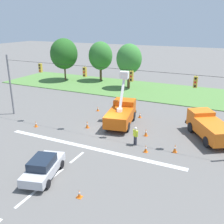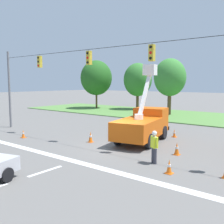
{
  "view_description": "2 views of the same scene",
  "coord_description": "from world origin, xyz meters",
  "views": [
    {
      "loc": [
        11.03,
        -22.32,
        10.8
      ],
      "look_at": [
        -0.11,
        1.1,
        1.8
      ],
      "focal_mm": 42.0,
      "sensor_mm": 36.0,
      "label": 1
    },
    {
      "loc": [
        10.16,
        -13.72,
        4.29
      ],
      "look_at": [
        -1.15,
        0.77,
        2.22
      ],
      "focal_mm": 42.0,
      "sensor_mm": 36.0,
      "label": 2
    }
  ],
  "objects": [
    {
      "name": "sedan_silver",
      "position": [
        -0.63,
        -9.44,
        0.79
      ],
      "size": [
        2.83,
        4.61,
        1.56
      ],
      "color": "#B7B7BC",
      "rests_on": "ground"
    },
    {
      "name": "lane_markings",
      "position": [
        0.0,
        -5.47,
        0.0
      ],
      "size": [
        17.6,
        15.25,
        0.01
      ],
      "color": "silver",
      "rests_on": "ground"
    },
    {
      "name": "traffic_cone_foreground_left",
      "position": [
        -2.5,
        -0.03,
        0.39
      ],
      "size": [
        0.36,
        0.36,
        0.79
      ],
      "color": "orange",
      "rests_on": "ground"
    },
    {
      "name": "traffic_cone_lane_edge_b",
      "position": [
        3.82,
        0.68,
        0.38
      ],
      "size": [
        0.36,
        0.36,
        0.76
      ],
      "color": "orange",
      "rests_on": "ground"
    },
    {
      "name": "traffic_cone_mid_left",
      "position": [
        4.9,
        -2.58,
        0.33
      ],
      "size": [
        0.36,
        0.36,
        0.68
      ],
      "color": "orange",
      "rests_on": "ground"
    },
    {
      "name": "grass_verge",
      "position": [
        0.0,
        18.0,
        0.05
      ],
      "size": [
        56.0,
        12.0,
        0.1
      ],
      "primitive_type": "cube",
      "color": "#517F3D",
      "rests_on": "ground"
    },
    {
      "name": "tree_centre",
      "position": [
        -5.09,
        18.1,
        4.94
      ],
      "size": [
        4.21,
        3.97,
        7.42
      ],
      "color": "brown",
      "rests_on": "ground"
    },
    {
      "name": "traffic_cone_foreground_right",
      "position": [
        7.21,
        -1.55,
        0.39
      ],
      "size": [
        0.36,
        0.36,
        0.78
      ],
      "color": "orange",
      "rests_on": "ground"
    },
    {
      "name": "traffic_cone_lane_edge_a",
      "position": [
        -7.69,
        -2.14,
        0.31
      ],
      "size": [
        0.36,
        0.36,
        0.64
      ],
      "color": "orange",
      "rests_on": "ground"
    },
    {
      "name": "signal_gantry",
      "position": [
        -0.03,
        -0.0,
        4.58
      ],
      "size": [
        26.2,
        0.33,
        7.2
      ],
      "color": "slate",
      "rests_on": "ground"
    },
    {
      "name": "road_worker",
      "position": [
        3.56,
        -1.63,
        1.0
      ],
      "size": [
        0.57,
        0.41,
        1.77
      ],
      "color": "#383842",
      "rests_on": "ground"
    },
    {
      "name": "tree_far_west",
      "position": [
        -18.41,
        18.7,
        5.06
      ],
      "size": [
        4.91,
        5.4,
        7.9
      ],
      "color": "brown",
      "rests_on": "ground"
    },
    {
      "name": "ground_plane",
      "position": [
        0.0,
        0.0,
        0.0
      ],
      "size": [
        200.0,
        200.0,
        0.0
      ],
      "primitive_type": "plane",
      "color": "#605E5B"
    },
    {
      "name": "tree_west",
      "position": [
        -12.08,
        21.29,
        4.73
      ],
      "size": [
        4.48,
        4.24,
        7.34
      ],
      "color": "brown",
      "rests_on": "ground"
    },
    {
      "name": "traffic_cone_mid_right",
      "position": [
        1.51,
        5.37,
        0.3
      ],
      "size": [
        0.36,
        0.36,
        0.63
      ],
      "color": "orange",
      "rests_on": "ground"
    },
    {
      "name": "traffic_cone_near_bucket",
      "position": [
        3.01,
        -10.38,
        0.27
      ],
      "size": [
        0.36,
        0.36,
        0.58
      ],
      "color": "orange",
      "rests_on": "ground"
    },
    {
      "name": "traffic_cone_far_left",
      "position": [
        -4.16,
        5.42,
        0.28
      ],
      "size": [
        0.36,
        0.36,
        0.59
      ],
      "color": "orange",
      "rests_on": "ground"
    },
    {
      "name": "utility_truck_support_near",
      "position": [
        9.46,
        2.81,
        1.19
      ],
      "size": [
        5.28,
        6.38,
        2.23
      ],
      "color": "orange",
      "rests_on": "ground"
    },
    {
      "name": "utility_truck_bucket_lift",
      "position": [
        0.33,
        2.56,
        1.33
      ],
      "size": [
        3.48,
        6.25,
        5.65
      ],
      "color": "#D6560F",
      "rests_on": "ground"
    }
  ]
}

